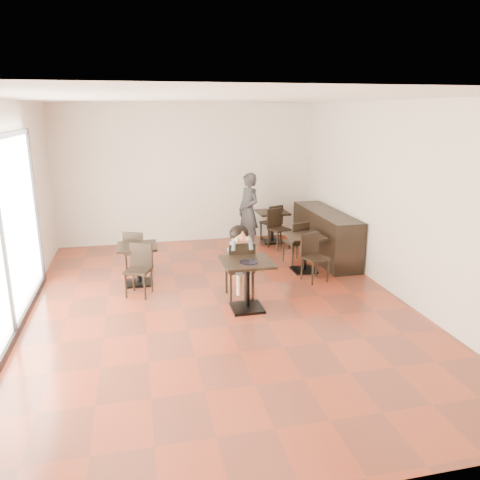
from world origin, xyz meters
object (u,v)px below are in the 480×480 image
object	(u,v)px
chair_left_a	(137,252)
chair_back_a	(271,223)
cafe_table_mid	(304,253)
cafe_table_left	(138,265)
chair_left_b	(138,271)
cafe_table_back	(272,227)
chair_mid_a	(295,242)
chair_mid_b	(315,258)
child	(239,262)
child_table	(247,285)
adult_patron	(249,211)
chair_back_b	(279,229)
child_chair	(239,269)

from	to	relation	value
chair_left_a	chair_back_a	bearing A→B (deg)	-129.38
cafe_table_mid	cafe_table_left	xyz separation A→B (m)	(-3.16, -0.00, -0.00)
chair_left_b	cafe_table_back	bearing A→B (deg)	62.93
chair_mid_a	chair_mid_b	xyz separation A→B (m)	(0.00, -1.10, 0.00)
chair_mid_b	chair_left_b	world-z (taller)	chair_mid_b
chair_left_b	child	bearing A→B (deg)	8.06
child_table	cafe_table_left	world-z (taller)	child_table
adult_patron	chair_left_b	size ratio (longest dim) A/B	1.95
adult_patron	chair_back_b	world-z (taller)	adult_patron
cafe_table_mid	adult_patron	bearing A→B (deg)	109.94
child_chair	chair_back_b	world-z (taller)	child_chair
chair_mid_a	chair_left_a	world-z (taller)	chair_mid_a
adult_patron	cafe_table_back	bearing A→B (deg)	94.02
cafe_table_back	chair_mid_b	size ratio (longest dim) A/B	0.85
child_chair	chair_back_a	bearing A→B (deg)	-114.94
child_chair	chair_mid_b	distance (m)	1.57
cafe_table_left	chair_mid_a	distance (m)	3.21
cafe_table_left	cafe_table_back	xyz separation A→B (m)	(3.14, 2.14, 0.01)
child_table	child	distance (m)	0.59
child_table	chair_mid_b	world-z (taller)	chair_mid_b
child	adult_patron	distance (m)	2.94
child_chair	chair_back_b	distance (m)	2.96
chair_mid_a	chair_mid_b	distance (m)	1.10
cafe_table_left	chair_left_a	bearing A→B (deg)	90.00
cafe_table_mid	chair_mid_a	size ratio (longest dim) A/B	0.83
cafe_table_back	chair_mid_a	world-z (taller)	chair_mid_a
child_table	child_chair	size ratio (longest dim) A/B	0.83
child_chair	adult_patron	xyz separation A→B (m)	(0.84, 2.81, 0.37)
child_table	chair_mid_a	size ratio (longest dim) A/B	0.92
chair_mid_b	chair_back_b	world-z (taller)	chair_back_b
adult_patron	chair_back_a	xyz separation A→B (m)	(0.65, 0.40, -0.40)
chair_mid_b	chair_back_a	xyz separation A→B (m)	(-0.02, 2.79, 0.01)
chair_mid_a	chair_back_b	xyz separation A→B (m)	(-0.02, 1.04, 0.01)
child_table	chair_left_a	world-z (taller)	chair_left_a
adult_patron	chair_left_a	size ratio (longest dim) A/B	1.95
child_chair	cafe_table_back	xyz separation A→B (m)	(1.49, 3.11, -0.11)
child_chair	chair_left_b	bearing A→B (deg)	-14.25
child	adult_patron	bearing A→B (deg)	73.32
adult_patron	chair_mid_a	xyz separation A→B (m)	(0.67, -1.29, -0.41)
chair_mid_a	chair_back_b	world-z (taller)	chair_back_b
cafe_table_left	child_table	bearing A→B (deg)	-42.67
child	cafe_table_mid	size ratio (longest dim) A/B	1.68
chair_left_b	chair_back_a	xyz separation A→B (m)	(3.14, 2.79, 0.01)
adult_patron	chair_back_b	size ratio (longest dim) A/B	1.90
chair_back_b	chair_left_a	bearing A→B (deg)	177.61
cafe_table_left	chair_mid_b	world-z (taller)	chair_mid_b
adult_patron	cafe_table_mid	xyz separation A→B (m)	(0.67, -1.84, -0.49)
child_chair	chair_mid_b	size ratio (longest dim) A/B	1.11
chair_mid_a	chair_left_b	bearing A→B (deg)	3.96
cafe_table_mid	chair_left_b	xyz separation A→B (m)	(-3.16, -0.55, 0.07)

